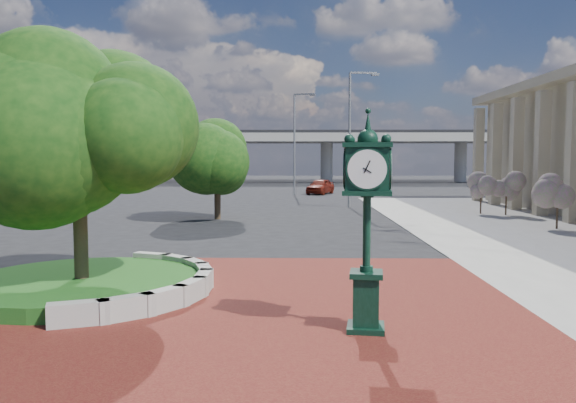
# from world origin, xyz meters

# --- Properties ---
(ground) EXTENTS (200.00, 200.00, 0.00)m
(ground) POSITION_xyz_m (0.00, 0.00, 0.00)
(ground) COLOR black
(ground) RESTS_ON ground
(plaza) EXTENTS (12.00, 12.00, 0.04)m
(plaza) POSITION_xyz_m (0.00, -1.00, 0.02)
(plaza) COLOR maroon
(plaza) RESTS_ON ground
(planter_wall) EXTENTS (2.96, 6.77, 0.54)m
(planter_wall) POSITION_xyz_m (-2.71, -0.00, 0.27)
(planter_wall) COLOR #9E9B93
(planter_wall) RESTS_ON ground
(grass_bed) EXTENTS (6.10, 6.10, 0.40)m
(grass_bed) POSITION_xyz_m (-5.00, 0.00, 0.20)
(grass_bed) COLOR #144718
(grass_bed) RESTS_ON ground
(overpass) EXTENTS (90.00, 12.00, 7.50)m
(overpass) POSITION_xyz_m (-0.22, 70.00, 6.54)
(overpass) COLOR #9E9B93
(overpass) RESTS_ON ground
(tree_planter) EXTENTS (5.20, 5.20, 6.33)m
(tree_planter) POSITION_xyz_m (-5.00, 0.00, 3.72)
(tree_planter) COLOR #38281C
(tree_planter) RESTS_ON ground
(tree_street) EXTENTS (4.40, 4.40, 5.45)m
(tree_street) POSITION_xyz_m (-4.00, 18.00, 3.24)
(tree_street) COLOR #38281C
(tree_street) RESTS_ON ground
(post_clock) EXTENTS (1.03, 1.03, 4.44)m
(post_clock) POSITION_xyz_m (2.05, -3.23, 2.44)
(post_clock) COLOR black
(post_clock) RESTS_ON ground
(parked_car) EXTENTS (3.29, 4.82, 1.52)m
(parked_car) POSITION_xyz_m (2.90, 40.97, 0.76)
(parked_car) COLOR maroon
(parked_car) RESTS_ON ground
(street_lamp_near) EXTENTS (2.16, 0.48, 9.63)m
(street_lamp_near) POSITION_xyz_m (4.59, 25.86, 5.65)
(street_lamp_near) COLOR slate
(street_lamp_near) RESTS_ON ground
(street_lamp_far) EXTENTS (2.11, 0.84, 9.66)m
(street_lamp_far) POSITION_xyz_m (0.56, 39.52, 5.66)
(street_lamp_far) COLOR slate
(street_lamp_far) RESTS_ON ground
(shrub_near) EXTENTS (1.20, 1.20, 2.20)m
(shrub_near) POSITION_xyz_m (13.53, 13.44, 1.59)
(shrub_near) COLOR #38281C
(shrub_near) RESTS_ON ground
(shrub_mid) EXTENTS (1.20, 1.20, 2.20)m
(shrub_mid) POSITION_xyz_m (13.53, 20.29, 1.59)
(shrub_mid) COLOR #38281C
(shrub_mid) RESTS_ON ground
(shrub_far) EXTENTS (1.20, 1.20, 2.20)m
(shrub_far) POSITION_xyz_m (12.23, 21.06, 1.59)
(shrub_far) COLOR #38281C
(shrub_far) RESTS_ON ground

